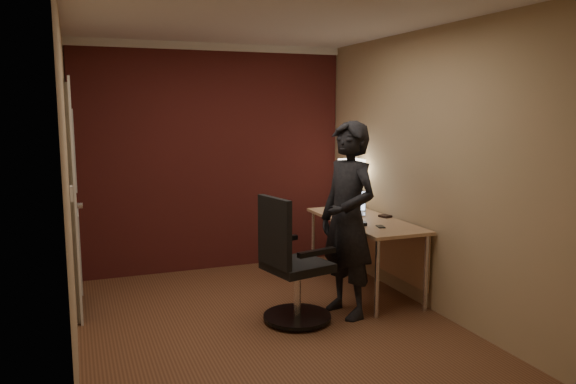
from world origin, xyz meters
The scene contains 9 objects.
room centered at (-0.27, 1.54, 1.37)m, with size 4.00×4.00×4.00m.
desk centered at (1.25, 0.61, 0.60)m, with size 0.60×1.50×0.73m.
desk_lamp centered at (1.32, 1.18, 1.15)m, with size 0.22×0.22×0.54m.
laptop centered at (1.18, 0.93, 0.79)m, with size 0.42×0.39×0.23m.
mouse centered at (1.02, 0.35, 0.75)m, with size 0.06×0.10×0.03m, color black.
phone centered at (1.13, 0.22, 0.73)m, with size 0.06×0.12×0.01m, color black.
wallet centered at (1.41, 0.61, 0.74)m, with size 0.09×0.11×0.02m, color black.
office_chair centered at (0.19, 0.08, 0.47)m, with size 0.59×0.65×1.07m.
person centered at (0.73, 0.10, 0.85)m, with size 0.62×0.41×1.70m, color black.
Camera 1 is at (-1.46, -4.15, 1.81)m, focal length 35.00 mm.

